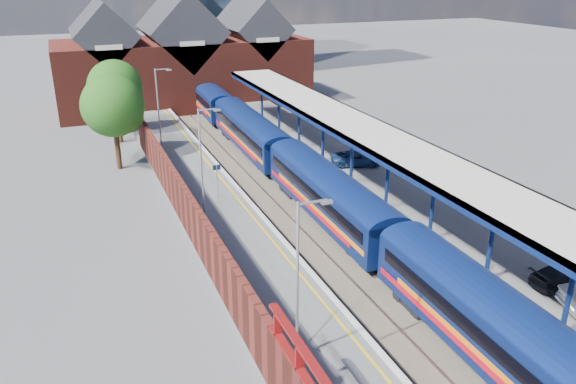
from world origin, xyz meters
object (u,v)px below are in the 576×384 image
lamp_post_d (159,103)px  platform_sign (217,176)px  train (285,157)px  parked_car_blue (357,158)px  parked_car_dark (565,276)px  lamp_post_c (203,155)px  lamp_post_b (301,272)px

lamp_post_d → platform_sign: size_ratio=2.80×
train → parked_car_blue: train is taller
parked_car_dark → lamp_post_c: bearing=44.3°
lamp_post_c → platform_sign: size_ratio=2.80×
lamp_post_d → parked_car_blue: lamp_post_d is taller
lamp_post_b → train: bearing=70.1°
train → platform_sign: bearing=-150.5°
train → parked_car_blue: 6.07m
lamp_post_b → parked_car_dark: 15.11m
lamp_post_b → parked_car_dark: size_ratio=1.82×
lamp_post_b → parked_car_dark: lamp_post_b is taller
parked_car_dark → parked_car_blue: size_ratio=0.91×
parked_car_dark → lamp_post_b: bearing=91.9°
parked_car_dark → parked_car_blue: parked_car_blue is taller
lamp_post_b → platform_sign: 18.20m
parked_car_blue → train: bearing=98.6°
train → parked_car_blue: size_ratio=15.62×
lamp_post_d → parked_car_blue: bearing=-39.4°
lamp_post_d → train: bearing=-52.8°
train → lamp_post_d: size_ratio=9.42×
lamp_post_b → lamp_post_c: bearing=90.0°
lamp_post_d → parked_car_dark: (14.71, -31.95, -3.43)m
lamp_post_c → lamp_post_d: 16.00m
lamp_post_b → lamp_post_c: size_ratio=1.00×
platform_sign → lamp_post_c: bearing=-124.3°
platform_sign → parked_car_dark: size_ratio=0.65×
lamp_post_b → lamp_post_c: 16.00m
lamp_post_b → parked_car_blue: (13.82, 20.66, -3.41)m
train → lamp_post_b: size_ratio=9.42×
lamp_post_c → parked_car_dark: lamp_post_c is taller
train → parked_car_dark: bearing=-72.4°
lamp_post_b → parked_car_blue: size_ratio=1.66×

